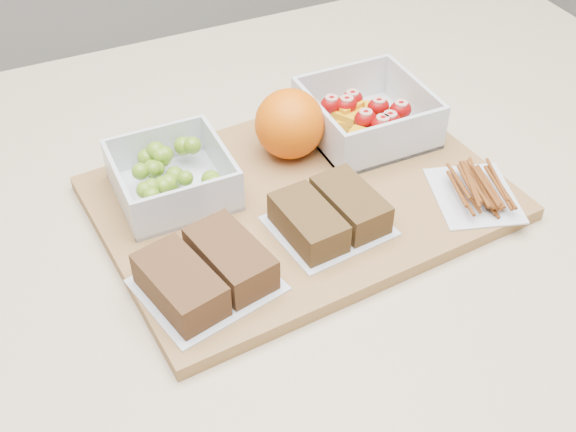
% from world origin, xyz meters
% --- Properties ---
extents(cutting_board, '(0.44, 0.33, 0.02)m').
position_xyz_m(cutting_board, '(0.02, 0.02, 0.91)').
color(cutting_board, olive).
rests_on(cutting_board, counter).
extents(grape_container, '(0.12, 0.12, 0.05)m').
position_xyz_m(grape_container, '(-0.11, 0.08, 0.94)').
color(grape_container, silver).
rests_on(grape_container, cutting_board).
extents(fruit_container, '(0.13, 0.13, 0.06)m').
position_xyz_m(fruit_container, '(0.14, 0.09, 0.94)').
color(fruit_container, silver).
rests_on(fruit_container, cutting_board).
extents(orange, '(0.08, 0.08, 0.08)m').
position_xyz_m(orange, '(0.04, 0.09, 0.96)').
color(orange, '#EE6005').
rests_on(orange, cutting_board).
extents(sandwich_bag_left, '(0.14, 0.13, 0.04)m').
position_xyz_m(sandwich_bag_left, '(-0.12, -0.06, 0.93)').
color(sandwich_bag_left, silver).
rests_on(sandwich_bag_left, cutting_board).
extents(sandwich_bag_center, '(0.12, 0.11, 0.03)m').
position_xyz_m(sandwich_bag_center, '(0.02, -0.04, 0.93)').
color(sandwich_bag_center, silver).
rests_on(sandwich_bag_center, cutting_board).
extents(pretzel_bag, '(0.11, 0.12, 0.02)m').
position_xyz_m(pretzel_bag, '(0.19, -0.06, 0.93)').
color(pretzel_bag, silver).
rests_on(pretzel_bag, cutting_board).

